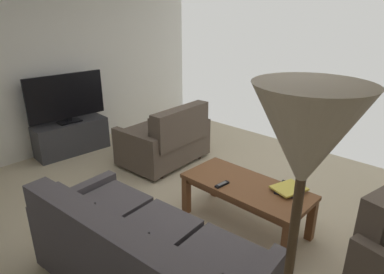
% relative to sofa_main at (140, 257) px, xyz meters
% --- Properties ---
extents(ground_plane, '(5.81, 4.98, 0.01)m').
position_rel_sofa_main_xyz_m(ground_plane, '(0.29, -1.11, -0.37)').
color(ground_plane, beige).
extents(wall_right, '(0.12, 4.98, 2.75)m').
position_rel_sofa_main_xyz_m(wall_right, '(3.19, -1.11, 1.01)').
color(wall_right, silver).
rests_on(wall_right, ground).
extents(sofa_main, '(1.86, 0.98, 0.83)m').
position_rel_sofa_main_xyz_m(sofa_main, '(0.00, 0.00, 0.00)').
color(sofa_main, black).
rests_on(sofa_main, ground).
extents(loveseat_near, '(0.88, 1.19, 0.85)m').
position_rel_sofa_main_xyz_m(loveseat_near, '(1.59, -1.72, -0.00)').
color(loveseat_near, black).
rests_on(loveseat_near, ground).
extents(coffee_table, '(1.24, 0.56, 0.46)m').
position_rel_sofa_main_xyz_m(coffee_table, '(-0.05, -1.26, 0.03)').
color(coffee_table, brown).
rests_on(coffee_table, ground).
extents(floor_lamp, '(0.30, 0.30, 1.86)m').
position_rel_sofa_main_xyz_m(floor_lamp, '(-1.25, 0.36, 1.20)').
color(floor_lamp, '#47331E').
rests_on(floor_lamp, ground).
extents(tv_stand, '(0.44, 1.07, 0.48)m').
position_rel_sofa_main_xyz_m(tv_stand, '(2.89, -1.00, -0.12)').
color(tv_stand, '#38383D').
rests_on(tv_stand, ground).
extents(flat_tv, '(0.22, 1.12, 0.71)m').
position_rel_sofa_main_xyz_m(flat_tv, '(2.89, -1.00, 0.49)').
color(flat_tv, black).
rests_on(flat_tv, tv_stand).
extents(book_stack, '(0.30, 0.34, 0.04)m').
position_rel_sofa_main_xyz_m(book_stack, '(-0.39, -1.43, 0.12)').
color(book_stack, black).
rests_on(book_stack, coffee_table).
extents(tv_remote, '(0.06, 0.16, 0.02)m').
position_rel_sofa_main_xyz_m(tv_remote, '(0.11, -1.09, 0.11)').
color(tv_remote, black).
rests_on(tv_remote, coffee_table).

